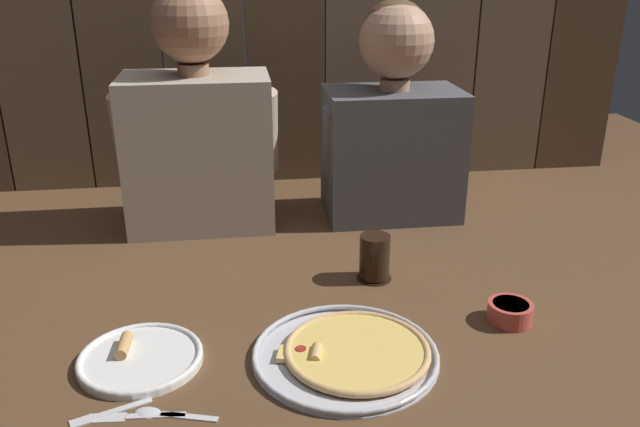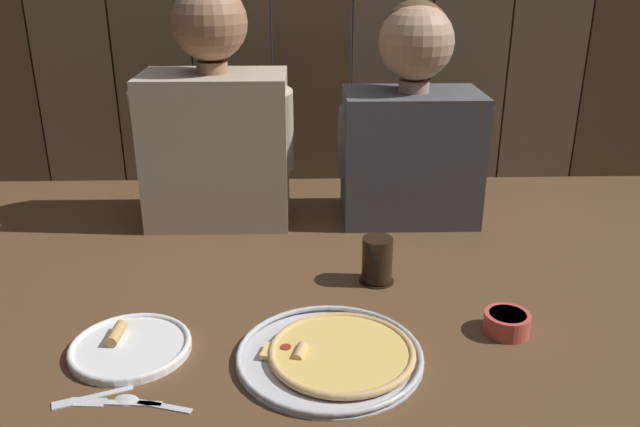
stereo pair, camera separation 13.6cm
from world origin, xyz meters
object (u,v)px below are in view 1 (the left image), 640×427
(dinner_plate, at_px, (140,358))
(diner_right, at_px, (393,121))
(dipping_bowl, at_px, (510,311))
(diner_left, at_px, (197,120))
(drinking_glass, at_px, (375,258))
(pizza_tray, at_px, (350,353))

(dinner_plate, relative_size, diner_right, 0.38)
(dipping_bowl, distance_m, diner_left, 0.91)
(drinking_glass, xyz_separation_m, diner_right, (0.13, 0.39, 0.22))
(drinking_glass, bearing_deg, dinner_plate, -151.64)
(pizza_tray, bearing_deg, drinking_glass, 70.05)
(diner_right, bearing_deg, dinner_plate, -133.33)
(dipping_bowl, relative_size, diner_right, 0.15)
(dipping_bowl, bearing_deg, diner_left, 135.78)
(dipping_bowl, bearing_deg, dinner_plate, -176.41)
(dinner_plate, height_order, diner_right, diner_right)
(pizza_tray, xyz_separation_m, dinner_plate, (-0.38, 0.04, -0.00))
(pizza_tray, bearing_deg, dinner_plate, 174.72)
(drinking_glass, height_order, dipping_bowl, drinking_glass)
(dinner_plate, distance_m, diner_left, 0.72)
(pizza_tray, height_order, diner_left, diner_left)
(dinner_plate, bearing_deg, diner_right, 46.67)
(drinking_glass, bearing_deg, diner_right, 71.77)
(pizza_tray, distance_m, dinner_plate, 0.38)
(dinner_plate, height_order, dipping_bowl, dipping_bowl)
(diner_left, bearing_deg, drinking_glass, -44.64)
(dipping_bowl, height_order, diner_left, diner_left)
(pizza_tray, distance_m, drinking_glass, 0.32)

